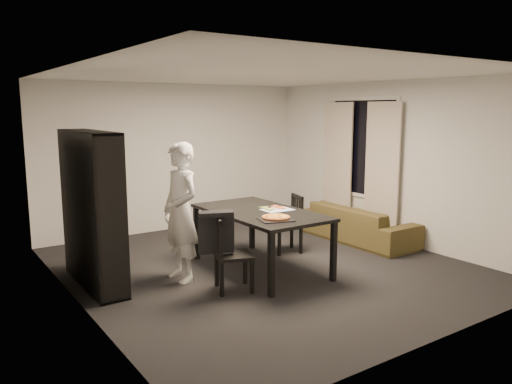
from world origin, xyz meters
TOP-DOWN VIEW (x-y plane):
  - room at (0.00, 0.00)m, footprint 5.01×5.51m
  - window_pane at (2.48, 0.60)m, footprint 0.02×1.40m
  - window_frame at (2.48, 0.60)m, footprint 0.03×1.52m
  - curtain_left at (2.40, 0.08)m, footprint 0.03×0.70m
  - curtain_right at (2.40, 1.12)m, footprint 0.03×0.70m
  - bookshelf at (-2.16, 0.60)m, footprint 0.35×1.50m
  - dining_table at (-0.12, -0.06)m, footprint 1.08×1.94m
  - chair_left at (-0.92, -0.51)m, footprint 0.54×0.54m
  - chair_right at (0.75, 0.38)m, footprint 0.50×0.50m
  - draped_jacket at (-1.04, -0.47)m, footprint 0.44×0.30m
  - person at (-1.19, 0.16)m, footprint 0.46×0.67m
  - baking_tray at (-0.29, -0.64)m, footprint 0.47×0.42m
  - pepperoni_pizza at (-0.26, -0.60)m, footprint 0.35×0.35m
  - kitchen_towel at (0.09, -0.16)m, footprint 0.41×0.31m
  - pizza_slices at (0.09, -0.05)m, footprint 0.43×0.38m
  - sofa at (2.06, 0.23)m, footprint 0.79×2.02m

SIDE VIEW (x-z plane):
  - sofa at x=2.06m, z-range 0.00..0.59m
  - chair_right at x=0.75m, z-range 0.06..0.93m
  - chair_left at x=-0.92m, z-range 0.06..0.97m
  - dining_table at x=-0.12m, z-range 0.33..1.14m
  - draped_jacket at x=-1.04m, z-range 0.50..1.00m
  - kitchen_towel at x=0.09m, z-range 0.81..0.82m
  - baking_tray at x=-0.29m, z-range 0.81..0.82m
  - pizza_slices at x=0.09m, z-range 0.82..0.83m
  - pepperoni_pizza at x=-0.26m, z-range 0.82..0.85m
  - person at x=-1.19m, z-range 0.00..1.75m
  - bookshelf at x=-2.16m, z-range 0.00..1.90m
  - curtain_left at x=2.40m, z-range 0.02..2.27m
  - curtain_right at x=2.40m, z-range 0.02..2.27m
  - room at x=0.00m, z-range 0.00..2.60m
  - window_pane at x=2.48m, z-range 0.70..2.30m
  - window_frame at x=2.48m, z-range 0.64..2.36m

